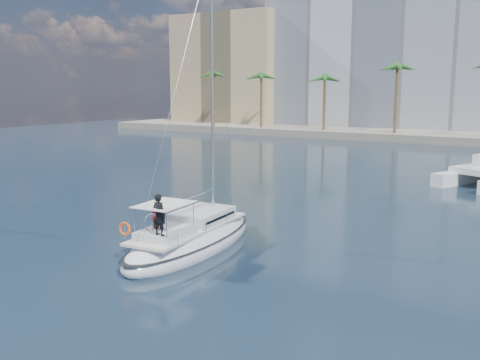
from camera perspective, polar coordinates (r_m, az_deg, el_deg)
The scene contains 8 objects.
ground at distance 29.88m, azimuth -1.70°, elevation -5.72°, with size 160.00×160.00×0.00m, color black.
quay at distance 86.89m, azimuth 20.77°, elevation 4.34°, with size 120.00×14.00×1.20m, color gray.
building_modern at distance 101.18m, azimuth 15.70°, elevation 12.91°, with size 42.00×16.00×28.00m, color silver.
building_tan_left at distance 109.59m, azimuth -0.56°, elevation 11.44°, with size 22.00×14.00×22.00m, color tan.
palm_left at distance 95.16m, azimuth -0.26°, elevation 11.24°, with size 3.60×3.60×12.30m.
palm_centre at distance 82.67m, azimuth 20.66°, elevation 10.82°, with size 3.60×3.60×12.30m.
main_sloop at distance 27.09m, azimuth -5.20°, elevation -6.30°, with size 4.04×10.66×15.52m.
seagull at distance 31.43m, azimuth -1.62°, elevation -3.08°, with size 1.15×0.49×0.21m.
Camera 1 is at (15.66, -24.14, 8.04)m, focal length 40.00 mm.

